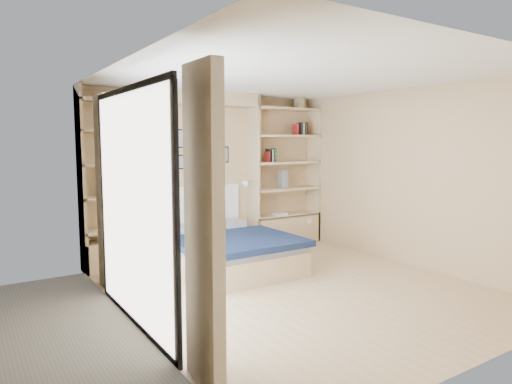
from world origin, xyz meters
TOP-DOWN VIEW (x-y plane):
  - ground at (0.00, 0.00)m, footprint 4.50×4.50m
  - room_shell at (-0.39, 1.52)m, footprint 4.50×4.50m
  - bed at (-0.31, 1.24)m, footprint 1.60×1.99m
  - photo_gallery at (-0.45, 2.22)m, footprint 1.48×0.02m
  - reading_lamps at (-0.30, 2.00)m, footprint 1.92×0.12m
  - shelf_decor at (1.07, 2.07)m, footprint 3.49×0.23m

SIDE VIEW (x-z plane):
  - ground at x=0.00m, z-range 0.00..0.00m
  - bed at x=-0.31m, z-range -0.27..0.80m
  - room_shell at x=-0.39m, z-range -1.17..3.33m
  - reading_lamps at x=-0.30m, z-range 1.03..1.17m
  - photo_gallery at x=-0.45m, z-range 1.19..2.01m
  - shelf_decor at x=1.07m, z-range 0.67..2.70m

